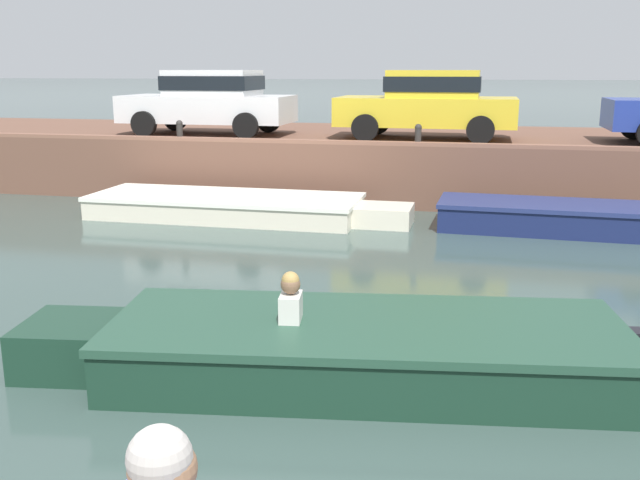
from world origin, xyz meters
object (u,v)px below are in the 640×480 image
boat_moored_west_cream (238,207)px  motorboat_passing (341,349)px  car_leftmost_white (210,99)px  car_left_inner_yellow (429,101)px  mooring_bollard_west (180,129)px  boat_moored_central_navy (569,218)px  mooring_bollard_mid (418,134)px

boat_moored_west_cream → motorboat_passing: (3.47, -7.07, 0.06)m
car_leftmost_white → car_left_inner_yellow: size_ratio=1.01×
mooring_bollard_west → boat_moored_west_cream: bearing=-41.9°
boat_moored_west_cream → boat_moored_central_navy: 6.35m
mooring_bollard_west → boat_moored_central_navy: bearing=-11.3°
mooring_bollard_west → mooring_bollard_mid: bearing=0.0°
car_left_inner_yellow → boat_moored_west_cream: bearing=-137.5°
boat_moored_west_cream → boat_moored_central_navy: bearing=0.8°
car_left_inner_yellow → mooring_bollard_mid: car_left_inner_yellow is taller
boat_moored_west_cream → car_left_inner_yellow: car_left_inner_yellow is taller
motorboat_passing → car_leftmost_white: bearing=117.0°
car_left_inner_yellow → mooring_bollard_west: (-5.46, -1.48, -0.61)m
car_leftmost_white → motorboat_passing: bearing=-63.0°
boat_moored_central_navy → motorboat_passing: 7.71m
boat_moored_west_cream → mooring_bollard_mid: 4.08m
boat_moored_west_cream → mooring_bollard_mid: size_ratio=14.58×
motorboat_passing → boat_moored_west_cream: bearing=116.1°
motorboat_passing → mooring_bollard_mid: 8.91m
mooring_bollard_west → mooring_bollard_mid: size_ratio=1.00×
boat_moored_west_cream → boat_moored_central_navy: (6.35, 0.08, 0.04)m
car_left_inner_yellow → mooring_bollard_west: 5.69m
boat_moored_west_cream → mooring_bollard_west: size_ratio=14.58×
boat_moored_central_navy → car_left_inner_yellow: 4.65m
motorboat_passing → mooring_bollard_west: mooring_bollard_west is taller
boat_moored_west_cream → mooring_bollard_west: (-1.95, 1.74, 1.37)m
car_left_inner_yellow → mooring_bollard_west: bearing=-164.9°
boat_moored_west_cream → motorboat_passing: 7.87m
mooring_bollard_west → motorboat_passing: bearing=-58.4°
motorboat_passing → car_leftmost_white: size_ratio=1.47×
boat_moored_west_cream → motorboat_passing: size_ratio=1.08×
motorboat_passing → mooring_bollard_west: 10.42m
boat_moored_west_cream → car_left_inner_yellow: size_ratio=1.60×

